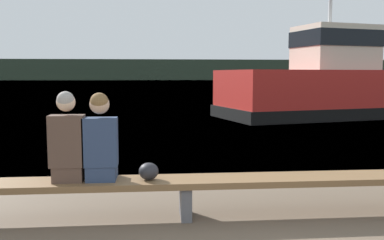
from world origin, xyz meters
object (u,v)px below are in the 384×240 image
Objects in this scene: bench_main at (185,185)px; tugboat_red at (327,88)px; person_left at (68,142)px; person_right at (101,141)px; shopping_bag at (149,171)px.

tugboat_red reaches higher than bench_main.
bench_main is at bearing -0.10° from person_left.
bench_main is 0.83× the size of tugboat_red.
person_right is (-0.94, 0.00, 0.52)m from bench_main.
tugboat_red is (7.30, 11.30, 0.22)m from person_right.
person_right is 13.45m from tugboat_red.
tugboat_red is (6.35, 11.30, 0.74)m from bench_main.
person_left is at bearing 131.90° from tugboat_red.
shopping_bag is at bearing -1.08° from person_left.
person_left is at bearing 178.92° from shopping_bag.
tugboat_red reaches higher than shopping_bag.
bench_main is 7.33× the size of person_right.
shopping_bag is 13.20m from tugboat_red.
bench_main is 1.08m from person_right.
person_left is 0.11× the size of tugboat_red.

